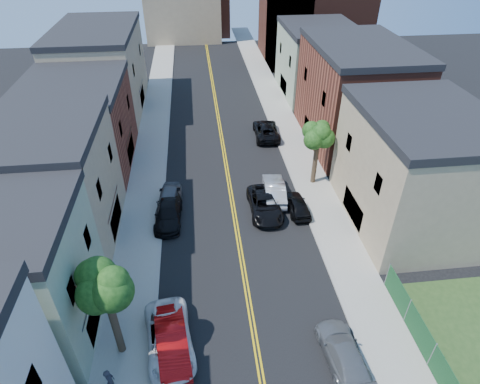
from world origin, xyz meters
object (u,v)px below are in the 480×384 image
object	(u,v)px
dark_car_right_far	(266,130)
black_suv_lane	(265,205)
grey_car_right	(343,353)
white_pickup	(169,339)
grey_car_left	(169,200)
black_car_left	(168,213)
red_sedan	(172,341)
black_car_right	(297,205)
pedestrian_left	(110,382)
silver_car_right	(274,190)

from	to	relation	value
dark_car_right_far	black_suv_lane	bearing A→B (deg)	81.85
grey_car_right	dark_car_right_far	xyz separation A→B (m)	(0.31, 27.92, 0.07)
white_pickup	grey_car_left	xyz separation A→B (m)	(-0.42, 13.69, 0.03)
grey_car_left	black_car_left	bearing A→B (deg)	-83.82
black_suv_lane	red_sedan	bearing A→B (deg)	-121.55
grey_car_right	black_car_right	distance (m)	14.00
grey_car_right	dark_car_right_far	world-z (taller)	dark_car_right_far
black_suv_lane	pedestrian_left	distance (m)	18.12
red_sedan	pedestrian_left	distance (m)	3.86
black_car_left	dark_car_right_far	distance (m)	17.45
pedestrian_left	black_car_left	bearing A→B (deg)	-27.30
white_pickup	black_car_left	size ratio (longest dim) A/B	1.10
silver_car_right	black_car_left	bearing A→B (deg)	17.79
black_car_right	grey_car_right	bearing A→B (deg)	84.27
red_sedan	black_suv_lane	world-z (taller)	red_sedan
white_pickup	black_car_right	size ratio (longest dim) A/B	1.40
silver_car_right	dark_car_right_far	world-z (taller)	silver_car_right
black_car_left	black_car_right	xyz separation A→B (m)	(10.89, -0.05, -0.06)
white_pickup	black_suv_lane	size ratio (longest dim) A/B	1.03
grey_car_left	black_car_right	xyz separation A→B (m)	(10.89, -1.73, -0.12)
black_car_left	dark_car_right_far	xyz separation A→B (m)	(10.58, 13.88, 0.04)
grey_car_right	pedestrian_left	world-z (taller)	pedestrian_left
silver_car_right	pedestrian_left	bearing A→B (deg)	59.23
white_pickup	pedestrian_left	world-z (taller)	pedestrian_left
grey_car_left	grey_car_right	size ratio (longest dim) A/B	0.96
black_car_right	dark_car_right_far	world-z (taller)	dark_car_right_far
grey_car_left	silver_car_right	size ratio (longest dim) A/B	0.94
black_suv_lane	white_pickup	bearing A→B (deg)	-122.57
black_car_left	grey_car_left	bearing A→B (deg)	92.83
grey_car_left	silver_car_right	bearing A→B (deg)	9.16
red_sedan	black_car_left	world-z (taller)	red_sedan
black_car_right	black_car_left	bearing A→B (deg)	-3.46
black_car_left	grey_car_right	size ratio (longest dim) A/B	1.04
black_car_right	black_suv_lane	xyz separation A→B (m)	(-2.76, 0.22, 0.08)
black_car_left	grey_car_right	world-z (taller)	black_car_left
red_sedan	grey_car_left	world-z (taller)	red_sedan
grey_car_left	pedestrian_left	distance (m)	16.34
red_sedan	grey_car_right	distance (m)	9.85
red_sedan	black_car_left	size ratio (longest dim) A/B	0.96
pedestrian_left	grey_car_right	bearing A→B (deg)	-105.40
red_sedan	black_car_left	bearing A→B (deg)	85.31
red_sedan	black_car_right	bearing A→B (deg)	42.33
grey_car_left	dark_car_right_far	size ratio (longest dim) A/B	0.84
grey_car_left	grey_car_right	distance (m)	18.77
grey_car_right	black_car_right	size ratio (longest dim) A/B	1.23
white_pickup	silver_car_right	size ratio (longest dim) A/B	1.12
black_car_right	silver_car_right	bearing A→B (deg)	-57.52
dark_car_right_far	pedestrian_left	distance (m)	31.24
white_pickup	black_suv_lane	bearing A→B (deg)	50.24
silver_car_right	pedestrian_left	distance (m)	20.42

